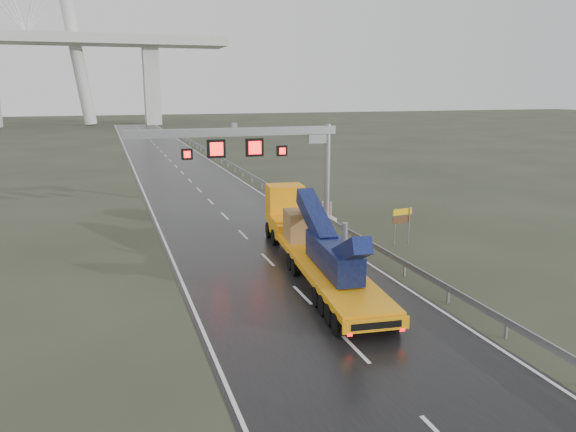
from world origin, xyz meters
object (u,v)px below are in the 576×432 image
object	(u,v)px
exit_sign_pair	(402,219)
striped_barrier	(327,210)
sign_gantry	(264,148)
heavy_haul_truck	(309,236)

from	to	relation	value
exit_sign_pair	striped_barrier	size ratio (longest dim) A/B	1.95
sign_gantry	heavy_haul_truck	size ratio (longest dim) A/B	0.82
heavy_haul_truck	exit_sign_pair	world-z (taller)	heavy_haul_truck
sign_gantry	exit_sign_pair	size ratio (longest dim) A/B	6.23
heavy_haul_truck	exit_sign_pair	distance (m)	7.26
heavy_haul_truck	striped_barrier	distance (m)	11.86
sign_gantry	heavy_haul_truck	distance (m)	10.23
striped_barrier	sign_gantry	bearing A→B (deg)	-143.83
sign_gantry	striped_barrier	bearing A→B (deg)	11.76
sign_gantry	exit_sign_pair	bearing A→B (deg)	-47.35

